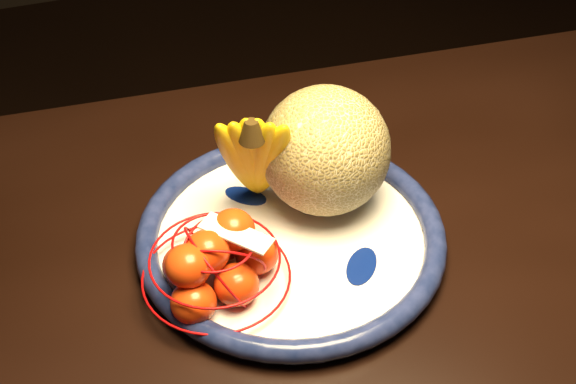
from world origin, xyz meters
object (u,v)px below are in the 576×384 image
object	(u,v)px
cantaloupe	(325,151)
banana_bunch	(255,154)
mandarin_bag	(216,262)
fruit_bowl	(291,237)

from	to	relation	value
cantaloupe	banana_bunch	xyz separation A→B (m)	(-0.08, 0.01, 0.01)
cantaloupe	mandarin_bag	bearing A→B (deg)	-150.23
fruit_bowl	banana_bunch	size ratio (longest dim) A/B	2.15
fruit_bowl	banana_bunch	bearing A→B (deg)	111.45
cantaloupe	fruit_bowl	bearing A→B (deg)	-140.19
fruit_bowl	banana_bunch	distance (m)	0.10
cantaloupe	banana_bunch	size ratio (longest dim) A/B	0.91
fruit_bowl	mandarin_bag	distance (m)	0.11
mandarin_bag	fruit_bowl	bearing A→B (deg)	22.69
banana_bunch	cantaloupe	bearing A→B (deg)	13.31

